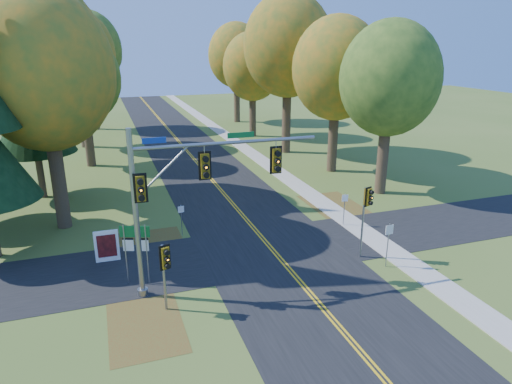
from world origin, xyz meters
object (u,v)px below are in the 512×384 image
object	(u,v)px
east_signal_pole	(367,205)
info_kiosk	(107,246)
traffic_mast	(183,188)
route_sign_cluster	(135,242)

from	to	relation	value
east_signal_pole	info_kiosk	world-z (taller)	east_signal_pole
traffic_mast	info_kiosk	distance (m)	6.87
traffic_mast	info_kiosk	world-z (taller)	traffic_mast
traffic_mast	route_sign_cluster	world-z (taller)	traffic_mast
east_signal_pole	route_sign_cluster	size ratio (longest dim) A/B	1.33
info_kiosk	route_sign_cluster	bearing A→B (deg)	-64.18
east_signal_pole	info_kiosk	bearing A→B (deg)	141.77
traffic_mast	route_sign_cluster	distance (m)	3.82
info_kiosk	traffic_mast	bearing A→B (deg)	-49.05
traffic_mast	east_signal_pole	world-z (taller)	traffic_mast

